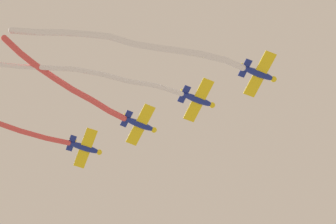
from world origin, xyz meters
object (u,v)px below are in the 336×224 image
object	(u,v)px
airplane_slot	(85,148)
airplane_lead	(259,74)
airplane_left_wing	(198,100)
airplane_right_wing	(140,124)

from	to	relation	value
airplane_slot	airplane_lead	bearing A→B (deg)	-47.73
airplane_left_wing	airplane_right_wing	xyz separation A→B (m)	(-7.98, -2.41, 0.25)
airplane_left_wing	airplane_slot	world-z (taller)	airplane_slot
airplane_lead	airplane_right_wing	world-z (taller)	airplane_right_wing
airplane_slot	airplane_right_wing	bearing A→B (deg)	-47.69
airplane_right_wing	airplane_slot	bearing A→B (deg)	128.13
airplane_left_wing	airplane_slot	size ratio (longest dim) A/B	1.01
airplane_lead	airplane_slot	size ratio (longest dim) A/B	1.00
airplane_left_wing	airplane_right_wing	world-z (taller)	airplane_right_wing
airplane_right_wing	airplane_slot	world-z (taller)	airplane_slot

